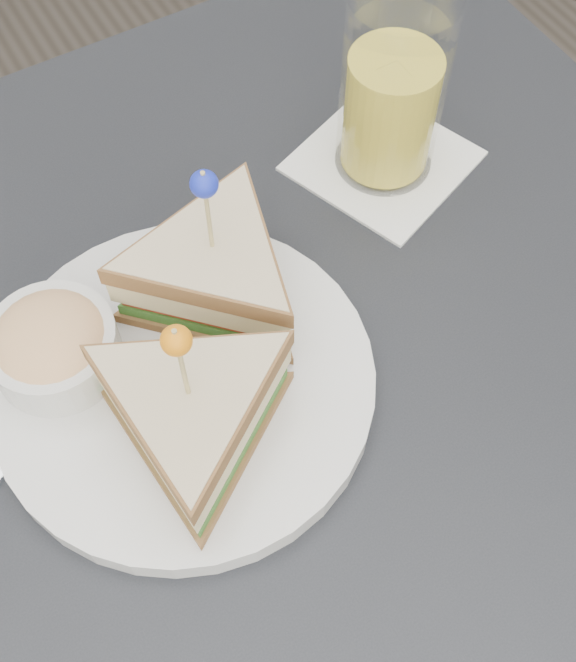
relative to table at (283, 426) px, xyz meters
The scene contains 5 objects.
ground_plane 0.67m from the table, ahead, with size 3.50×3.50×0.00m, color #3F3833.
table is the anchor object (origin of this frame).
plate_meal 0.14m from the table, 148.07° to the left, with size 0.30×0.30×0.16m.
cutlery_knife 0.20m from the table, 161.31° to the left, with size 0.21×0.15×0.01m.
drink_set 0.27m from the table, 38.03° to the left, with size 0.17×0.17×0.16m.
Camera 1 is at (-0.13, -0.24, 1.28)m, focal length 45.00 mm.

